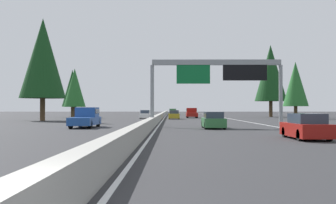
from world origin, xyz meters
TOP-DOWN VIEW (x-y plane):
  - ground_plane at (60.00, 0.00)m, footprint 320.00×320.00m
  - median_barrier at (80.00, 0.30)m, footprint 180.00×0.56m
  - shoulder_stripe_right at (70.00, -11.52)m, footprint 160.00×0.16m
  - shoulder_stripe_median at (70.00, -0.25)m, footprint 160.00×0.16m
  - sign_gantry_overhead at (34.02, -6.04)m, footprint 0.50×12.68m
  - sedan_near_center at (18.75, -9.24)m, footprint 4.40×1.80m
  - sedan_mid_center at (30.89, -5.23)m, footprint 4.40×1.80m
  - sedan_mid_right at (62.08, -1.99)m, footprint 4.40×1.80m
  - minivan_distant_b at (113.27, -1.99)m, footprint 5.00×1.95m
  - pickup_mid_left at (71.00, -5.39)m, footprint 5.60×2.00m
  - oncoming_near at (32.77, 6.38)m, footprint 5.60×2.00m
  - oncoming_far at (66.05, 3.04)m, footprint 4.40×1.80m
  - conifer_right_mid at (63.89, -22.74)m, footprint 4.29×4.29m
  - conifer_right_far at (78.69, -22.21)m, footprint 6.60×6.60m
  - conifer_left_near at (52.74, 16.89)m, footprint 6.49×6.49m
  - conifer_left_mid at (71.58, 16.88)m, footprint 4.14×4.14m
  - conifer_left_far at (78.49, 19.03)m, footprint 4.31×4.31m

SIDE VIEW (x-z plane):
  - ground_plane at x=60.00m, z-range 0.00..0.00m
  - shoulder_stripe_right at x=70.00m, z-range 0.00..0.01m
  - shoulder_stripe_median at x=70.00m, z-range 0.00..0.01m
  - median_barrier at x=80.00m, z-range 0.00..0.90m
  - sedan_near_center at x=18.75m, z-range -0.05..1.42m
  - sedan_mid_center at x=30.89m, z-range -0.05..1.42m
  - sedan_mid_right at x=62.08m, z-range -0.05..1.42m
  - oncoming_far at x=66.05m, z-range -0.05..1.42m
  - pickup_mid_left at x=71.00m, z-range -0.02..1.84m
  - oncoming_near at x=32.77m, z-range -0.02..1.84m
  - minivan_distant_b at x=113.27m, z-range 0.11..1.80m
  - sign_gantry_overhead at x=34.02m, z-range 1.90..8.33m
  - conifer_left_mid at x=71.58m, z-range 1.01..10.41m
  - conifer_right_mid at x=63.89m, z-range 1.05..10.79m
  - conifer_left_far at x=78.49m, z-range 1.05..10.85m
  - conifer_left_near at x=52.74m, z-range 1.60..16.35m
  - conifer_right_far at x=78.69m, z-range 1.62..16.62m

